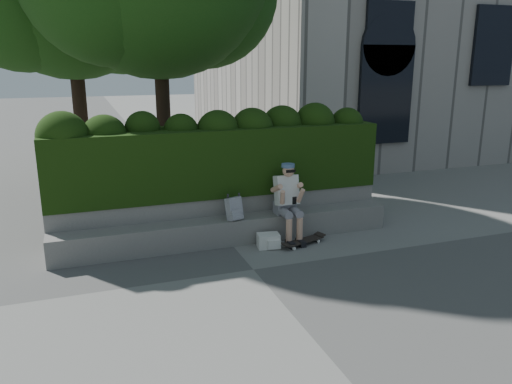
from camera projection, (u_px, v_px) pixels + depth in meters
name	position (u px, v px, depth m)	size (l,w,h in m)	color
ground	(253.00, 270.00, 7.67)	(80.00, 80.00, 0.00)	slate
bench_ledge	(230.00, 230.00, 8.75)	(6.00, 0.45, 0.45)	gray
planter_wall	(222.00, 215.00, 9.14)	(6.00, 0.50, 0.75)	gray
hedge	(218.00, 160.00, 9.09)	(6.00, 1.00, 1.20)	black
person	(288.00, 199.00, 8.78)	(0.40, 0.76, 1.38)	gray
skateboard	(303.00, 241.00, 8.67)	(0.84, 0.45, 0.09)	black
backpack_plaid	(234.00, 209.00, 8.56)	(0.27, 0.14, 0.39)	silver
backpack_ground	(268.00, 241.00, 8.55)	(0.37, 0.26, 0.24)	silver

